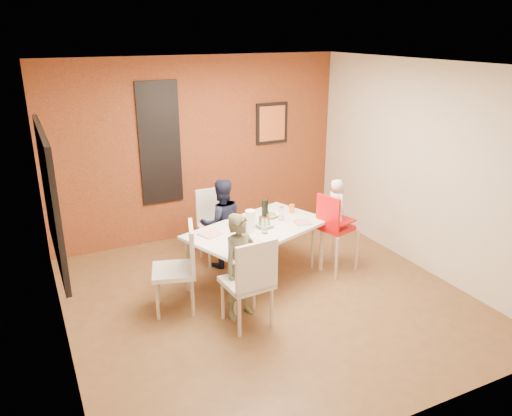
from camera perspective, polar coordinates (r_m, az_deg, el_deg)
name	(u,v)px	position (r m, az deg, el deg)	size (l,w,h in m)	color
ground	(267,298)	(6.09, 1.25, -10.21)	(4.50, 4.50, 0.00)	brown
ceiling	(269,65)	(5.28, 1.48, 16.05)	(4.50, 4.50, 0.02)	white
wall_back	(199,149)	(7.54, -6.52, 6.70)	(4.50, 0.02, 2.70)	beige
wall_front	(409,276)	(3.83, 17.04, -7.48)	(4.50, 0.02, 2.70)	beige
wall_left	(51,223)	(4.99, -22.34, -1.65)	(0.02, 4.50, 2.70)	beige
wall_right	(422,168)	(6.82, 18.47, 4.40)	(0.02, 4.50, 2.70)	beige
brick_accent_wall	(200,149)	(7.52, -6.47, 6.67)	(4.50, 0.02, 2.70)	maroon
picture_window_frame	(50,196)	(5.11, -22.48, 1.24)	(0.05, 1.70, 1.30)	black
picture_window_pane	(52,196)	(5.11, -22.31, 1.26)	(0.02, 1.55, 1.15)	black
glassblock_strip	(160,144)	(7.30, -10.94, 7.24)	(0.55, 0.03, 1.70)	silver
glassblock_surround	(160,144)	(7.29, -10.93, 7.24)	(0.60, 0.03, 1.76)	black
art_print_frame	(272,123)	(7.91, 1.82, 9.66)	(0.54, 0.03, 0.64)	black
art_print_canvas	(272,123)	(7.90, 1.87, 9.64)	(0.44, 0.01, 0.54)	orange
dining_table	(258,232)	(6.21, 0.19, -2.77)	(1.96, 1.50, 0.73)	white
chair_near	(251,279)	(5.28, -0.59, -8.07)	(0.51, 0.51, 1.03)	beige
chair_far	(215,221)	(6.88, -4.70, -1.49)	(0.47, 0.47, 0.99)	silver
chair_left	(182,263)	(5.68, -8.51, -6.29)	(0.59, 0.59, 1.02)	silver
high_chair	(334,226)	(6.54, 8.86, -1.99)	(0.55, 0.55, 1.07)	red
child_near	(240,266)	(5.47, -1.79, -6.70)	(0.44, 0.29, 1.21)	brown
child_far	(222,223)	(6.65, -3.95, -1.76)	(0.59, 0.46, 1.21)	black
toddler	(336,203)	(6.46, 9.14, 0.57)	(0.31, 0.20, 0.63)	silver
plate_near_left	(254,242)	(5.74, -0.26, -3.96)	(0.23, 0.23, 0.01)	white
plate_far_mid	(239,219)	(6.45, -1.95, -1.21)	(0.21, 0.21, 0.01)	white
plate_near_right	(303,222)	(6.35, 5.37, -1.65)	(0.20, 0.20, 0.01)	silver
plate_far_left	(210,234)	(6.00, -5.26, -2.96)	(0.23, 0.23, 0.01)	white
salad_bowl_a	(264,225)	(6.19, 0.97, -1.93)	(0.23, 0.23, 0.06)	silver
salad_bowl_b	(271,215)	(6.51, 1.71, -0.84)	(0.20, 0.20, 0.05)	white
wine_bottle	(265,211)	(6.26, 1.02, -0.40)	(0.08, 0.08, 0.31)	black
wine_glass_a	(265,225)	(5.98, 1.00, -1.99)	(0.07, 0.07, 0.20)	white
wine_glass_b	(281,214)	(6.38, 2.91, -0.67)	(0.06, 0.06, 0.18)	silver
paper_towel_roll	(250,221)	(6.02, -0.66, -1.48)	(0.12, 0.12, 0.27)	white
condiment_red	(268,220)	(6.23, 1.39, -1.39)	(0.04, 0.04, 0.14)	red
condiment_green	(268,217)	(6.32, 1.36, -1.02)	(0.04, 0.04, 0.15)	#2A6E24
condiment_brown	(260,221)	(6.18, 0.48, -1.54)	(0.04, 0.04, 0.14)	brown
sippy_cup	(292,209)	(6.66, 4.10, -0.09)	(0.07, 0.07, 0.12)	orange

